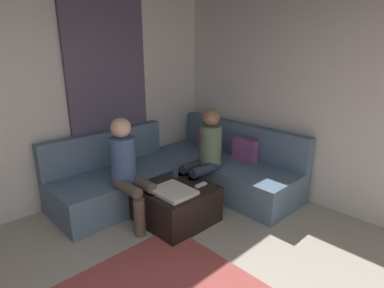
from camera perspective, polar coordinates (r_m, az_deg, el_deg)
name	(u,v)px	position (r m, az deg, el deg)	size (l,w,h in m)	color
curtain_panel	(110,100)	(4.31, -14.58, 7.69)	(0.06, 1.10, 2.50)	#595166
sectional_couch	(182,173)	(4.31, -1.78, -5.21)	(2.10, 2.55, 0.87)	slate
ottoman	(176,204)	(3.69, -2.89, -10.62)	(0.76, 0.76, 0.42)	black
folded_blanket	(173,191)	(3.45, -3.37, -8.48)	(0.44, 0.36, 0.04)	white
coffee_mug	(175,173)	(3.83, -3.09, -5.21)	(0.08, 0.08, 0.10)	#334C72
game_remote	(201,185)	(3.61, 1.61, -7.35)	(0.05, 0.15, 0.02)	white
person_on_couch_back	(205,152)	(3.96, 2.37, -1.48)	(0.30, 0.60, 1.20)	#2D3347
person_on_couch_side	(128,168)	(3.55, -11.36, -4.20)	(0.60, 0.30, 1.20)	brown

